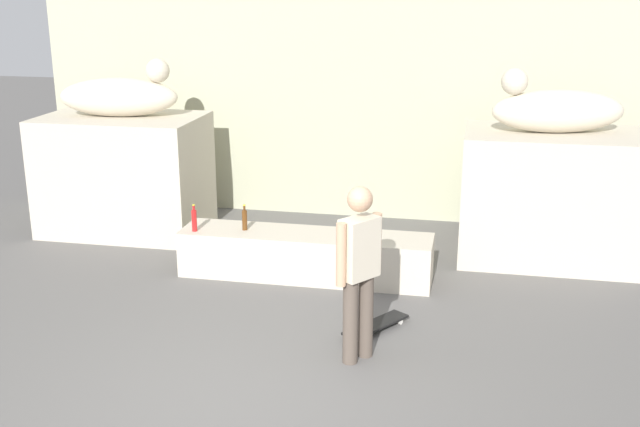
{
  "coord_description": "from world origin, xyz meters",
  "views": [
    {
      "loc": [
        1.89,
        -5.37,
        3.42
      ],
      "look_at": [
        0.37,
        2.07,
        1.1
      ],
      "focal_mm": 43.48,
      "sensor_mm": 36.0,
      "label": 1
    }
  ],
  "objects": [
    {
      "name": "ground_plane",
      "position": [
        0.0,
        0.0,
        0.0
      ],
      "size": [
        40.0,
        40.0,
        0.0
      ],
      "primitive_type": "plane",
      "color": "#605E5B"
    },
    {
      "name": "pedestal_left",
      "position": [
        -2.85,
        4.29,
        0.81
      ],
      "size": [
        2.17,
        1.38,
        1.62
      ],
      "primitive_type": "cube",
      "color": "beige",
      "rests_on": "ground_plane"
    },
    {
      "name": "pedestal_right",
      "position": [
        2.85,
        4.29,
        0.81
      ],
      "size": [
        2.17,
        1.38,
        1.62
      ],
      "primitive_type": "cube",
      "color": "beige",
      "rests_on": "ground_plane"
    },
    {
      "name": "statue_reclining_left",
      "position": [
        -2.81,
        4.3,
        1.9
      ],
      "size": [
        1.67,
        0.81,
        0.78
      ],
      "rotation": [
        0.0,
        0.0,
        0.16
      ],
      "color": "beige",
      "rests_on": "pedestal_left"
    },
    {
      "name": "statue_reclining_right",
      "position": [
        2.81,
        4.28,
        1.9
      ],
      "size": [
        1.68,
        0.89,
        0.78
      ],
      "rotation": [
        0.0,
        0.0,
        3.36
      ],
      "color": "beige",
      "rests_on": "pedestal_right"
    },
    {
      "name": "ledge_block",
      "position": [
        0.0,
        3.04,
        0.27
      ],
      "size": [
        2.98,
        0.65,
        0.54
      ],
      "primitive_type": "cube",
      "color": "beige",
      "rests_on": "ground_plane"
    },
    {
      "name": "skater",
      "position": [
        0.93,
        1.11,
        0.92
      ],
      "size": [
        0.37,
        0.45,
        1.67
      ],
      "rotation": [
        0.0,
        0.0,
        4.08
      ],
      "color": "brown",
      "rests_on": "ground_plane"
    },
    {
      "name": "skateboard",
      "position": [
        1.01,
        1.73,
        0.06
      ],
      "size": [
        0.62,
        0.77,
        0.08
      ],
      "rotation": [
        0.0,
        0.0,
        4.11
      ],
      "color": "black",
      "rests_on": "ground_plane"
    },
    {
      "name": "bottle_brown",
      "position": [
        -0.74,
        3.02,
        0.67
      ],
      "size": [
        0.06,
        0.06,
        0.31
      ],
      "color": "#593314",
      "rests_on": "ledge_block"
    },
    {
      "name": "bottle_red",
      "position": [
        -1.3,
        2.86,
        0.68
      ],
      "size": [
        0.06,
        0.06,
        0.33
      ],
      "color": "red",
      "rests_on": "ledge_block"
    }
  ]
}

